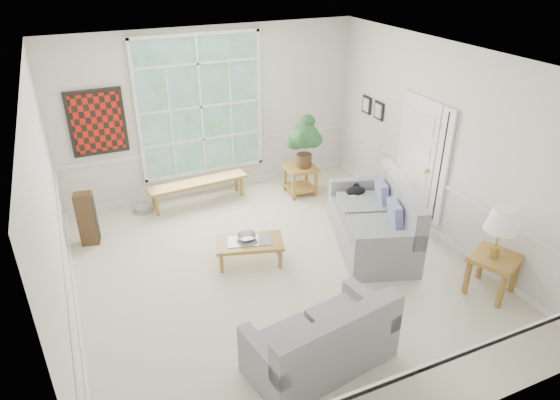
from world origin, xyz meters
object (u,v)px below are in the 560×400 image
(loveseat_front, at_px, (320,333))
(coffee_table, at_px, (250,252))
(side_table, at_px, (491,274))
(end_table, at_px, (300,180))
(loveseat_right, at_px, (373,216))

(loveseat_front, distance_m, coffee_table, 2.19)
(loveseat_front, height_order, side_table, loveseat_front)
(end_table, distance_m, side_table, 3.86)
(loveseat_front, relative_size, side_table, 2.79)
(side_table, bearing_deg, loveseat_front, -175.82)
(coffee_table, bearing_deg, loveseat_front, -73.62)
(coffee_table, height_order, side_table, side_table)
(side_table, bearing_deg, coffee_table, 143.78)
(loveseat_right, relative_size, loveseat_front, 1.20)
(coffee_table, bearing_deg, end_table, 62.52)
(end_table, bearing_deg, loveseat_right, -84.08)
(loveseat_right, distance_m, end_table, 2.10)
(loveseat_front, relative_size, end_table, 2.94)
(coffee_table, xyz_separation_m, side_table, (2.70, -1.98, 0.11))
(loveseat_right, distance_m, loveseat_front, 2.65)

